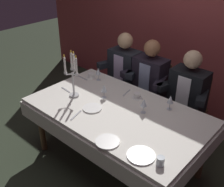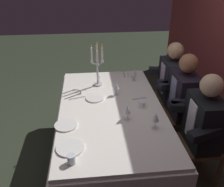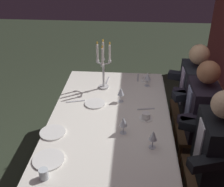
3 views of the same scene
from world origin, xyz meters
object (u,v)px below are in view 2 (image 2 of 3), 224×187
(dinner_plate_2, at_px, (70,148))
(coffee_cup_1, at_px, (131,75))
(seated_diner_2, at_px, (204,122))
(wine_glass_0, at_px, (127,109))
(candelabra, at_px, (97,67))
(dining_table, at_px, (111,116))
(wine_glass_1, at_px, (134,72))
(coffee_cup_0, at_px, (142,104))
(seated_diner_1, at_px, (184,95))
(water_tumbler_0, at_px, (71,159))
(wine_glass_2, at_px, (116,86))
(wine_glass_3, at_px, (156,118))
(dinner_plate_1, at_px, (66,125))
(dinner_plate_0, at_px, (95,98))
(seated_diner_0, at_px, (172,79))

(dinner_plate_2, relative_size, coffee_cup_1, 1.82)
(seated_diner_2, bearing_deg, wine_glass_0, -98.84)
(dinner_plate_2, bearing_deg, candelabra, 165.85)
(dinner_plate_2, relative_size, seated_diner_2, 0.19)
(candelabra, distance_m, seated_diner_2, 1.38)
(dining_table, bearing_deg, wine_glass_0, 29.16)
(wine_glass_1, height_order, coffee_cup_0, wine_glass_1)
(coffee_cup_0, xyz_separation_m, seated_diner_1, (-0.21, 0.55, -0.03))
(water_tumbler_0, bearing_deg, wine_glass_2, 155.79)
(dinner_plate_2, bearing_deg, wine_glass_2, 150.77)
(wine_glass_3, height_order, seated_diner_2, seated_diner_2)
(coffee_cup_0, height_order, seated_diner_1, seated_diner_1)
(dinner_plate_1, bearing_deg, coffee_cup_0, 109.02)
(coffee_cup_0, relative_size, seated_diner_2, 0.11)
(coffee_cup_1, bearing_deg, wine_glass_1, 5.04)
(dinner_plate_0, relative_size, coffee_cup_0, 1.56)
(wine_glass_0, height_order, wine_glass_3, same)
(dinner_plate_2, relative_size, coffee_cup_0, 1.82)
(candelabra, height_order, seated_diner_1, candelabra)
(wine_glass_2, distance_m, coffee_cup_1, 0.56)
(dinner_plate_1, height_order, water_tumbler_0, water_tumbler_0)
(wine_glass_2, bearing_deg, seated_diner_1, 84.23)
(dining_table, height_order, dinner_plate_1, dinner_plate_1)
(wine_glass_3, bearing_deg, wine_glass_2, -157.35)
(water_tumbler_0, bearing_deg, dinner_plate_2, -173.69)
(candelabra, bearing_deg, dinner_plate_2, -14.15)
(dining_table, height_order, dinner_plate_0, dinner_plate_0)
(candelabra, xyz_separation_m, wine_glass_2, (0.28, 0.20, -0.13))
(candelabra, bearing_deg, dinner_plate_0, -8.57)
(dinner_plate_0, xyz_separation_m, wine_glass_1, (-0.43, 0.53, 0.11))
(wine_glass_2, distance_m, seated_diner_2, 1.02)
(wine_glass_1, height_order, seated_diner_2, seated_diner_2)
(dinner_plate_0, relative_size, seated_diner_2, 0.17)
(dinner_plate_0, height_order, dinner_plate_2, same)
(coffee_cup_0, xyz_separation_m, seated_diner_0, (-0.64, 0.55, -0.03))
(dinner_plate_2, distance_m, seated_diner_1, 1.53)
(dining_table, relative_size, wine_glass_1, 11.83)
(seated_diner_0, bearing_deg, wine_glass_0, -40.94)
(dinner_plate_2, distance_m, wine_glass_2, 1.02)
(wine_glass_3, height_order, coffee_cup_1, wine_glass_3)
(dinner_plate_1, xyz_separation_m, seated_diner_1, (-0.48, 1.35, -0.01))
(dining_table, height_order, seated_diner_2, seated_diner_2)
(candelabra, distance_m, wine_glass_3, 1.09)
(dining_table, height_order, coffee_cup_0, coffee_cup_0)
(wine_glass_0, relative_size, wine_glass_3, 1.00)
(wine_glass_1, height_order, seated_diner_0, seated_diner_0)
(dining_table, bearing_deg, water_tumbler_0, -26.12)
(seated_diner_0, bearing_deg, seated_diner_1, 0.00)
(dinner_plate_2, xyz_separation_m, seated_diner_2, (-0.26, 1.29, -0.01))
(coffee_cup_0, bearing_deg, wine_glass_1, 177.18)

